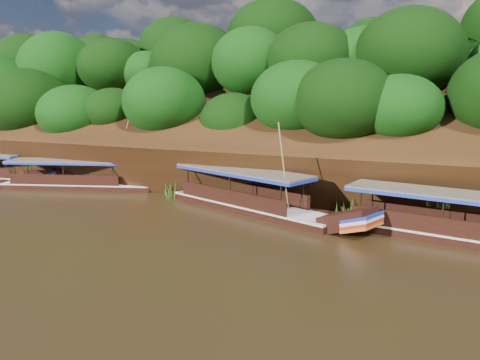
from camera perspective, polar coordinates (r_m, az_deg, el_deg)
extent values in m
plane|color=black|center=(24.91, -7.54, -7.47)|extent=(160.00, 160.00, 0.00)
cube|color=black|center=(38.41, 5.18, 4.19)|extent=(120.00, 16.12, 13.64)
cube|color=black|center=(48.33, 9.10, 1.17)|extent=(120.00, 24.00, 12.00)
ellipsoid|color=#133E0A|center=(59.97, -21.19, 11.00)|extent=(20.00, 10.00, 8.00)
ellipsoid|color=#133E0A|center=(39.92, -3.47, 4.44)|extent=(18.00, 8.00, 6.40)
ellipsoid|color=#133E0A|center=(44.88, 8.38, 12.29)|extent=(24.00, 11.00, 8.40)
cube|color=black|center=(27.30, 25.37, -6.81)|extent=(13.44, 4.35, 0.93)
cube|color=silver|center=(27.18, 25.45, -5.91)|extent=(13.45, 4.41, 0.10)
cube|color=brown|center=(26.83, 24.04, -1.50)|extent=(10.65, 4.23, 0.12)
cube|color=#1930A5|center=(26.86, 24.02, -1.76)|extent=(10.65, 4.23, 0.19)
cube|color=black|center=(31.05, 1.28, -3.80)|extent=(13.20, 6.70, 0.99)
cube|color=silver|center=(30.94, 1.29, -2.95)|extent=(13.22, 6.77, 0.11)
cube|color=black|center=(26.52, 13.08, -4.82)|extent=(3.55, 2.75, 1.85)
cube|color=#1930A5|center=(26.04, 14.65, -4.42)|extent=(2.16, 2.32, 0.67)
cube|color=#B62B14|center=(26.13, 14.62, -5.22)|extent=(2.16, 2.32, 0.67)
cube|color=brown|center=(31.07, 0.20, 1.19)|extent=(10.63, 6.08, 0.13)
cube|color=#1930A5|center=(31.09, 0.20, 0.95)|extent=(10.63, 6.08, 0.20)
cylinder|color=tan|center=(27.78, 5.34, 1.53)|extent=(0.16, 1.95, 5.44)
cube|color=black|center=(40.76, -19.03, -0.96)|extent=(12.55, 6.01, 0.86)
cube|color=silver|center=(40.69, -19.07, -0.40)|extent=(12.57, 6.07, 0.10)
cube|color=black|center=(38.20, -9.45, -0.24)|extent=(3.30, 2.43, 1.69)
cube|color=#1930A5|center=(37.95, -8.32, 0.16)|extent=(1.98, 2.04, 0.63)
cube|color=#B62B14|center=(38.01, -8.31, -0.32)|extent=(1.98, 2.04, 0.63)
cube|color=brown|center=(40.74, -20.22, 2.23)|extent=(10.08, 5.44, 0.11)
cube|color=#1930A5|center=(40.75, -20.21, 2.07)|extent=(10.08, 5.44, 0.17)
cylinder|color=tan|center=(38.64, -14.31, 3.56)|extent=(1.06, 1.38, 5.41)
cube|color=black|center=(43.93, -22.41, 0.51)|extent=(2.96, 2.08, 1.63)
cube|color=#1930A5|center=(43.46, -21.69, 0.86)|extent=(1.68, 1.91, 0.59)
cube|color=#B62B14|center=(43.51, -21.66, 0.43)|extent=(1.68, 1.91, 0.59)
cone|color=#255C17|center=(44.91, -23.66, 0.89)|extent=(1.50, 1.50, 1.78)
cone|color=#255C17|center=(40.15, -16.60, 0.43)|extent=(1.50, 1.50, 1.96)
cone|color=#255C17|center=(35.45, -8.56, -0.94)|extent=(1.50, 1.50, 1.45)
cone|color=#255C17|center=(32.90, 2.20, -1.66)|extent=(1.50, 1.50, 1.49)
cone|color=#255C17|center=(31.01, 12.80, -2.25)|extent=(1.50, 1.50, 1.92)
cone|color=#255C17|center=(29.86, 23.05, -3.52)|extent=(1.50, 1.50, 1.71)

